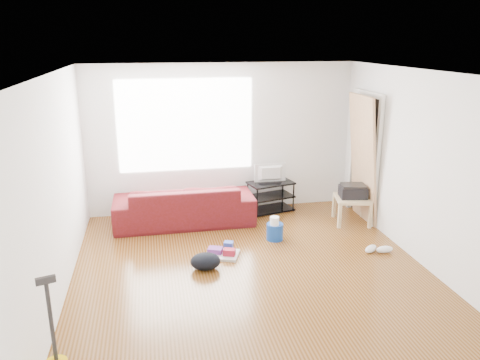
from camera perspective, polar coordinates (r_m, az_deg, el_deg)
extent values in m
cube|color=#522C0A|center=(6.01, 1.68, -11.63)|extent=(4.50, 5.00, 0.01)
cube|color=white|center=(5.30, 1.92, 12.87)|extent=(4.50, 5.00, 0.01)
cube|color=white|center=(7.91, -2.24, 5.05)|extent=(4.50, 0.01, 2.50)
cube|color=white|center=(3.32, 11.62, -12.65)|extent=(4.50, 0.01, 2.50)
cube|color=white|center=(5.50, -21.71, -1.47)|extent=(0.01, 5.00, 2.50)
cube|color=white|center=(6.40, 21.85, 0.98)|extent=(0.01, 5.00, 2.50)
cube|color=white|center=(7.77, -6.64, 6.62)|extent=(2.20, 0.01, 1.50)
cube|color=white|center=(7.48, 16.32, 1.72)|extent=(0.06, 0.08, 2.00)
cube|color=white|center=(8.26, 13.52, 3.33)|extent=(0.06, 0.08, 2.00)
cube|color=white|center=(7.69, 15.44, 10.09)|extent=(0.06, 0.98, 0.08)
cube|color=black|center=(7.88, 15.07, 2.57)|extent=(0.01, 0.86, 1.98)
imported|color=#450D0B|center=(7.67, -6.75, -5.21)|extent=(2.21, 0.87, 0.65)
cube|color=black|center=(8.14, 3.71, -3.55)|extent=(0.83, 0.59, 0.03)
cube|color=black|center=(8.06, 3.74, -1.97)|extent=(0.83, 0.59, 0.03)
cube|color=black|center=(7.99, 3.77, -0.37)|extent=(0.83, 0.59, 0.03)
cylinder|color=black|center=(7.76, 2.12, -2.79)|extent=(0.03, 0.03, 0.52)
cylinder|color=black|center=(8.07, 0.94, -1.98)|extent=(0.03, 0.03, 0.52)
cylinder|color=black|center=(8.08, 6.53, -2.09)|extent=(0.03, 0.03, 0.52)
cylinder|color=black|center=(8.38, 5.24, -1.34)|extent=(0.03, 0.03, 0.52)
imported|color=black|center=(7.94, 3.80, 0.80)|extent=(0.54, 0.07, 0.31)
cube|color=#C3B482|center=(7.72, 13.54, -2.22)|extent=(0.62, 0.62, 0.05)
cube|color=#C3B482|center=(7.52, 12.05, -4.37)|extent=(0.05, 0.05, 0.38)
cube|color=#C3B482|center=(7.96, 11.38, -3.13)|extent=(0.05, 0.05, 0.38)
cube|color=#C3B482|center=(7.63, 15.57, -4.32)|extent=(0.05, 0.05, 0.38)
cube|color=#C3B482|center=(8.06, 14.73, -3.10)|extent=(0.05, 0.05, 0.38)
cube|color=black|center=(7.68, 13.60, -1.43)|extent=(0.46, 0.38, 0.18)
cube|color=black|center=(7.65, 13.65, -0.66)|extent=(0.41, 0.34, 0.04)
cylinder|color=#123E9B|center=(7.04, 4.24, -7.22)|extent=(0.30, 0.30, 0.25)
cylinder|color=white|center=(6.94, 4.21, -5.94)|extent=(0.13, 0.13, 0.12)
cube|color=silver|center=(6.52, -2.20, -9.06)|extent=(0.54, 0.49, 0.04)
cube|color=maroon|center=(6.44, -1.32, -8.78)|extent=(0.19, 0.16, 0.09)
cube|color=#6C2F81|center=(6.53, -3.04, -8.54)|extent=(0.23, 0.20, 0.07)
cube|color=#2B49B4|center=(6.58, -1.41, -8.03)|extent=(0.15, 0.14, 0.12)
ellipsoid|color=black|center=(6.20, -4.21, -10.75)|extent=(0.41, 0.34, 0.21)
ellipsoid|color=white|center=(6.85, 15.65, -8.09)|extent=(0.26, 0.23, 0.10)
ellipsoid|color=white|center=(6.89, 17.21, -8.09)|extent=(0.25, 0.11, 0.10)
cylinder|color=black|center=(3.97, -22.02, -15.81)|extent=(0.03, 0.03, 0.67)
cube|color=black|center=(3.80, -22.62, -11.21)|extent=(0.15, 0.08, 0.05)
cube|color=#A87D54|center=(8.02, 14.22, -4.63)|extent=(0.26, 0.82, 2.04)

